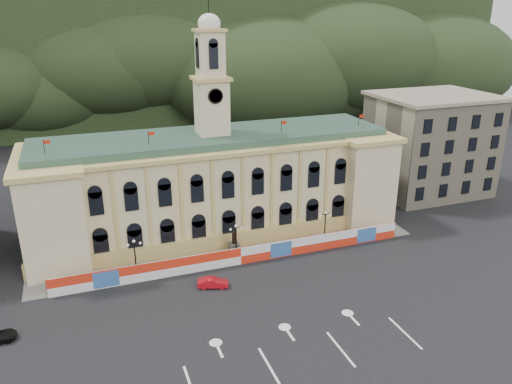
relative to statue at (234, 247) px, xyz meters
name	(u,v)px	position (x,y,z in m)	size (l,w,h in m)	color
ground	(283,325)	(0.00, -18.00, -1.19)	(260.00, 260.00, 0.00)	black
lane_markings	(302,352)	(0.00, -23.00, -1.18)	(26.00, 10.00, 0.02)	white
hill_ridge	(133,54)	(0.03, 103.99, 18.30)	(230.00, 80.00, 64.00)	black
city_hall	(215,183)	(0.00, 9.63, 6.66)	(56.20, 17.60, 37.10)	#C7BF90
side_building_right	(430,144)	(43.00, 12.93, 8.14)	(21.00, 17.00, 18.60)	tan
hoarding_fence	(241,256)	(0.06, -2.93, 0.06)	(50.00, 0.44, 2.50)	red
pavement	(235,255)	(0.00, -0.25, -1.11)	(56.00, 5.50, 0.16)	slate
statue	(234,247)	(0.00, 0.00, 0.00)	(1.40, 1.40, 3.72)	#595651
lamp_left	(135,254)	(-14.00, -1.00, 1.89)	(1.96, 0.44, 5.15)	black
lamp_center	(236,238)	(0.00, -1.00, 1.89)	(1.96, 0.44, 5.15)	black
lamp_right	(325,224)	(14.00, -1.00, 1.89)	(1.96, 0.44, 5.15)	black
red_sedan	(213,283)	(-5.26, -7.57, -0.54)	(4.14, 2.50, 1.29)	#B70D18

